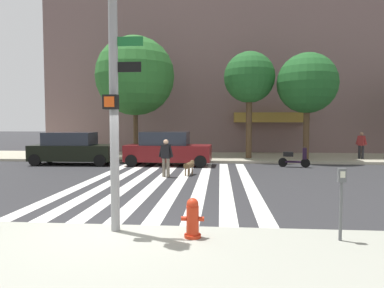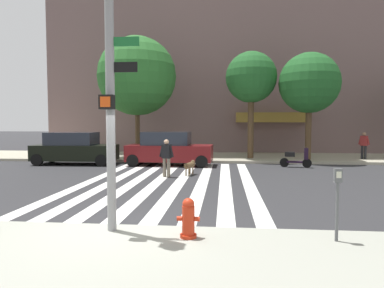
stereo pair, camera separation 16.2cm
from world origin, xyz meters
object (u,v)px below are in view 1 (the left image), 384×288
(parking_meter_curbside, at_px, (341,194))
(parked_car_behind_first, at_px, (168,149))
(traffic_light_pole, at_px, (113,63))
(parked_scooter, at_px, (294,158))
(pedestrian_bystander, at_px, (361,144))
(fire_hydrant, at_px, (193,218))
(street_tree_nearest, at_px, (135,76))
(street_tree_middle, at_px, (249,78))
(parked_car_near_curb, at_px, (73,149))
(street_tree_further, at_px, (307,83))
(pedestrian_dog_walker, at_px, (166,156))
(dog_on_leash, at_px, (189,165))

(parking_meter_curbside, height_order, parked_car_behind_first, parked_car_behind_first)
(traffic_light_pole, bearing_deg, parked_car_behind_first, 93.69)
(parked_scooter, relative_size, pedestrian_bystander, 0.99)
(fire_hydrant, bearing_deg, parking_meter_curbside, 0.94)
(parking_meter_curbside, bearing_deg, traffic_light_pole, 177.43)
(parking_meter_curbside, relative_size, street_tree_nearest, 0.18)
(fire_hydrant, xyz_separation_m, street_tree_middle, (2.32, 15.37, 4.62))
(parking_meter_curbside, height_order, pedestrian_bystander, pedestrian_bystander)
(street_tree_middle, bearing_deg, traffic_light_pole, -104.50)
(parking_meter_curbside, relative_size, parked_car_near_curb, 0.29)
(parking_meter_curbside, xyz_separation_m, street_tree_further, (2.97, 14.91, 3.70))
(street_tree_further, relative_size, pedestrian_bystander, 3.91)
(traffic_light_pole, bearing_deg, pedestrian_bystander, 54.69)
(parked_car_behind_first, relative_size, pedestrian_bystander, 2.89)
(parked_car_behind_first, xyz_separation_m, street_tree_nearest, (-2.54, 3.04, 4.45))
(parked_car_near_curb, distance_m, pedestrian_bystander, 17.27)
(traffic_light_pole, bearing_deg, parked_car_near_curb, 117.09)
(parked_car_behind_first, bearing_deg, pedestrian_dog_walker, -82.26)
(street_tree_further, bearing_deg, fire_hydrant, -110.99)
(parked_car_behind_first, distance_m, street_tree_further, 9.33)
(parking_meter_curbside, xyz_separation_m, pedestrian_bystander, (6.42, 15.42, 0.05))
(parked_scooter, bearing_deg, parked_car_behind_first, 177.80)
(fire_hydrant, relative_size, pedestrian_dog_walker, 0.47)
(pedestrian_bystander, bearing_deg, street_tree_middle, -179.25)
(street_tree_nearest, height_order, pedestrian_dog_walker, street_tree_nearest)
(street_tree_middle, bearing_deg, pedestrian_bystander, 0.75)
(parked_car_behind_first, bearing_deg, fire_hydrant, -79.14)
(fire_hydrant, xyz_separation_m, parked_scooter, (4.45, 12.14, -0.04))
(street_tree_middle, bearing_deg, dog_on_leash, -116.12)
(parked_car_near_curb, height_order, dog_on_leash, parked_car_near_curb)
(street_tree_further, bearing_deg, parked_car_behind_first, -162.52)
(parked_scooter, bearing_deg, pedestrian_bystander, 35.06)
(street_tree_nearest, height_order, street_tree_further, street_tree_nearest)
(dog_on_leash, height_order, pedestrian_bystander, pedestrian_bystander)
(pedestrian_bystander, bearing_deg, parked_scooter, -144.94)
(street_tree_middle, relative_size, street_tree_further, 1.03)
(street_tree_further, height_order, pedestrian_bystander, street_tree_further)
(traffic_light_pole, relative_size, pedestrian_bystander, 3.54)
(pedestrian_dog_walker, bearing_deg, parking_meter_curbside, -60.84)
(traffic_light_pole, relative_size, parked_car_behind_first, 1.22)
(parked_car_behind_first, xyz_separation_m, parked_scooter, (6.83, -0.26, -0.42))
(fire_hydrant, xyz_separation_m, parked_car_behind_first, (-2.38, 12.40, 0.38))
(parked_car_near_curb, height_order, street_tree_nearest, street_tree_nearest)
(parking_meter_curbside, bearing_deg, street_tree_nearest, 116.51)
(traffic_light_pole, bearing_deg, parked_scooter, 63.06)
(street_tree_middle, bearing_deg, parked_scooter, -56.62)
(street_tree_middle, height_order, pedestrian_dog_walker, street_tree_middle)
(pedestrian_bystander, bearing_deg, dog_on_leash, -146.82)
(parked_car_near_curb, relative_size, parked_scooter, 2.85)
(parked_car_behind_first, xyz_separation_m, dog_on_leash, (1.52, -3.50, -0.46))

